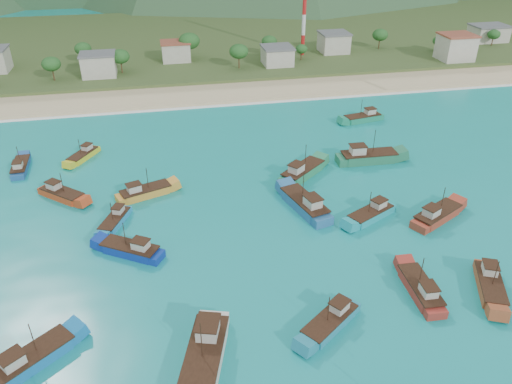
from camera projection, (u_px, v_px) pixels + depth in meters
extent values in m
plane|color=#0C8572|center=(268.00, 272.00, 72.53)|extent=(600.00, 600.00, 0.00)
cube|color=beige|center=(206.00, 94.00, 139.37)|extent=(400.00, 18.00, 1.20)
cube|color=#385123|center=(188.00, 42.00, 190.98)|extent=(400.00, 110.00, 2.40)
cube|color=white|center=(210.00, 106.00, 131.33)|extent=(400.00, 2.50, 0.08)
cube|color=beige|center=(99.00, 65.00, 147.06)|extent=(9.63, 7.47, 6.30)
cube|color=beige|center=(176.00, 52.00, 161.36)|extent=(8.88, 7.40, 5.73)
cube|color=beige|center=(277.00, 56.00, 157.88)|extent=(8.95, 9.02, 5.18)
cube|color=beige|center=(334.00, 43.00, 170.65)|extent=(9.17, 8.84, 6.17)
cube|color=beige|center=(456.00, 48.00, 162.05)|extent=(10.14, 9.02, 7.71)
cube|color=beige|center=(488.00, 34.00, 184.38)|extent=(12.47, 8.92, 5.34)
cylinder|color=red|center=(303.00, 45.00, 167.67)|extent=(1.20, 1.20, 6.53)
cylinder|color=white|center=(304.00, 25.00, 164.37)|extent=(1.20, 1.20, 6.53)
cylinder|color=red|center=(305.00, 4.00, 161.07)|extent=(1.20, 1.20, 6.53)
cube|color=#1F87BD|center=(115.00, 222.00, 83.14)|extent=(5.53, 8.63, 1.51)
cube|color=beige|center=(118.00, 210.00, 83.88)|extent=(2.15, 2.34, 1.23)
cylinder|color=#382114|center=(111.00, 211.00, 81.49)|extent=(0.12, 0.12, 3.41)
cube|color=gold|center=(146.00, 193.00, 91.07)|extent=(10.53, 6.23, 1.84)
cube|color=beige|center=(134.00, 188.00, 89.30)|extent=(2.79, 2.52, 1.49)
cylinder|color=#382114|center=(147.00, 178.00, 89.81)|extent=(0.12, 0.12, 4.14)
cube|color=#964526|center=(490.00, 288.00, 68.85)|extent=(6.80, 10.36, 1.82)
cube|color=beige|center=(490.00, 269.00, 69.74)|extent=(2.61, 2.83, 1.48)
cylinder|color=#382114|center=(496.00, 274.00, 66.87)|extent=(0.12, 0.12, 4.10)
cube|color=teal|center=(329.00, 324.00, 62.95)|extent=(9.54, 8.09, 1.77)
cube|color=beige|center=(339.00, 306.00, 63.42)|extent=(2.84, 2.75, 1.44)
cylinder|color=#382114|center=(329.00, 310.00, 61.15)|extent=(0.12, 0.12, 3.98)
cube|color=#9B3624|center=(437.00, 216.00, 84.28)|extent=(11.08, 7.93, 1.97)
cube|color=beige|center=(432.00, 212.00, 82.16)|extent=(3.11, 2.91, 1.60)
cylinder|color=#382114|center=(443.00, 199.00, 83.00)|extent=(0.12, 0.12, 4.44)
cube|color=beige|center=(204.00, 360.00, 57.60)|extent=(7.65, 13.82, 2.41)
cube|color=beige|center=(208.00, 329.00, 58.83)|extent=(3.21, 3.59, 1.96)
cylinder|color=#382114|center=(201.00, 341.00, 54.98)|extent=(0.12, 0.12, 5.42)
cube|color=#218255|center=(303.00, 173.00, 97.63)|extent=(11.15, 10.16, 2.12)
cube|color=beige|center=(296.00, 169.00, 95.04)|extent=(3.41, 3.34, 1.72)
cylinder|color=#382114|center=(306.00, 156.00, 96.34)|extent=(0.12, 0.12, 4.78)
cube|color=maroon|center=(420.00, 290.00, 68.47)|extent=(3.44, 10.15, 1.82)
cube|color=beige|center=(429.00, 291.00, 65.89)|extent=(1.94, 2.36, 1.48)
cylinder|color=#382114|center=(422.00, 270.00, 67.46)|extent=(0.12, 0.12, 4.10)
cube|color=teal|center=(370.00, 216.00, 84.59)|extent=(10.04, 7.08, 1.78)
cube|color=beige|center=(379.00, 204.00, 84.86)|extent=(2.80, 2.62, 1.45)
cylinder|color=#382114|center=(370.00, 202.00, 82.83)|extent=(0.12, 0.12, 4.01)
cube|color=navy|center=(130.00, 251.00, 76.06)|extent=(10.09, 7.87, 1.83)
cube|color=beige|center=(141.00, 245.00, 74.60)|extent=(2.91, 2.78, 1.48)
cylinder|color=#382114|center=(124.00, 234.00, 74.74)|extent=(0.12, 0.12, 4.11)
cube|color=#21704E|center=(369.00, 158.00, 102.93)|extent=(12.79, 4.13, 2.31)
cube|color=beige|center=(358.00, 150.00, 101.50)|extent=(2.95, 2.41, 1.87)
cylinder|color=#382114|center=(374.00, 141.00, 101.14)|extent=(0.12, 0.12, 5.19)
cube|color=#1E4E8A|center=(21.00, 168.00, 100.06)|extent=(3.04, 9.07, 1.63)
cube|color=beige|center=(18.00, 165.00, 97.78)|extent=(1.73, 2.11, 1.32)
cylinder|color=#382114|center=(18.00, 155.00, 99.15)|extent=(0.12, 0.12, 3.66)
cube|color=gold|center=(83.00, 157.00, 104.35)|extent=(6.55, 8.59, 1.55)
cube|color=beige|center=(87.00, 147.00, 105.06)|extent=(2.33, 2.46, 1.26)
cylinder|color=#382114|center=(80.00, 147.00, 102.68)|extent=(0.12, 0.12, 3.48)
cube|color=#266196|center=(304.00, 205.00, 87.08)|extent=(6.76, 12.76, 2.23)
cube|color=beige|center=(313.00, 202.00, 84.14)|extent=(2.91, 3.28, 1.81)
cylinder|color=#382114|center=(303.00, 186.00, 85.79)|extent=(0.12, 0.12, 5.01)
cube|color=#116BAE|center=(34.00, 360.00, 57.95)|extent=(10.13, 9.06, 1.91)
cube|color=beige|center=(12.00, 361.00, 55.64)|extent=(3.07, 3.01, 1.56)
cylinder|color=#382114|center=(33.00, 338.00, 56.78)|extent=(0.12, 0.12, 4.31)
cube|color=#188361|center=(362.00, 119.00, 122.05)|extent=(10.45, 4.75, 1.83)
cube|color=beige|center=(370.00, 112.00, 121.88)|extent=(2.59, 2.23, 1.49)
cylinder|color=#382114|center=(361.00, 108.00, 120.37)|extent=(0.12, 0.12, 4.12)
cube|color=#BB3F1B|center=(63.00, 196.00, 90.35)|extent=(9.12, 8.55, 1.76)
cube|color=beige|center=(54.00, 186.00, 90.40)|extent=(2.82, 2.78, 1.43)
cylinder|color=#382114|center=(62.00, 183.00, 88.67)|extent=(0.12, 0.12, 3.95)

